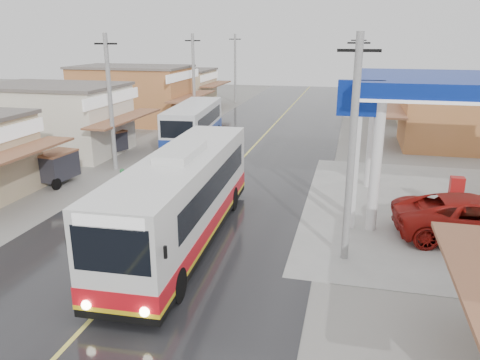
% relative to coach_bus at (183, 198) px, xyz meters
% --- Properties ---
extents(ground, '(120.00, 120.00, 0.00)m').
position_rel_coach_bus_xyz_m(ground, '(-0.78, -0.03, -1.84)').
color(ground, slate).
rests_on(ground, ground).
extents(road, '(12.00, 90.00, 0.02)m').
position_rel_coach_bus_xyz_m(road, '(-0.78, 14.97, -1.83)').
color(road, black).
rests_on(road, ground).
extents(centre_line, '(0.15, 90.00, 0.01)m').
position_rel_coach_bus_xyz_m(centre_line, '(-0.78, 14.97, -1.82)').
color(centre_line, '#D8CC4C').
rests_on(centre_line, road).
extents(shopfronts_left, '(11.00, 44.00, 5.20)m').
position_rel_coach_bus_xyz_m(shopfronts_left, '(-13.78, 17.97, -1.84)').
color(shopfronts_left, tan).
rests_on(shopfronts_left, ground).
extents(utility_poles_left, '(1.60, 50.00, 8.00)m').
position_rel_coach_bus_xyz_m(utility_poles_left, '(-7.78, 15.97, -1.84)').
color(utility_poles_left, gray).
rests_on(utility_poles_left, ground).
extents(utility_poles_right, '(1.60, 36.00, 8.00)m').
position_rel_coach_bus_xyz_m(utility_poles_right, '(6.22, 14.97, -1.84)').
color(utility_poles_right, gray).
rests_on(utility_poles_right, ground).
extents(coach_bus, '(3.20, 12.31, 3.81)m').
position_rel_coach_bus_xyz_m(coach_bus, '(0.00, 0.00, 0.00)').
color(coach_bus, silver).
rests_on(coach_bus, road).
extents(second_bus, '(3.36, 9.37, 3.05)m').
position_rel_coach_bus_xyz_m(second_bus, '(-5.05, 15.82, -0.20)').
color(second_bus, silver).
rests_on(second_bus, road).
extents(jeepney, '(6.65, 3.70, 1.76)m').
position_rel_coach_bus_xyz_m(jeepney, '(11.23, 2.97, -0.96)').
color(jeepney, maroon).
rests_on(jeepney, ground).
extents(cyclist, '(0.82, 1.79, 1.86)m').
position_rel_coach_bus_xyz_m(cyclist, '(-4.23, 3.32, -1.23)').
color(cyclist, black).
rests_on(cyclist, ground).
extents(tricycle_near, '(1.73, 2.47, 1.80)m').
position_rel_coach_bus_xyz_m(tricycle_near, '(-9.42, 5.52, -0.81)').
color(tricycle_near, '#26262D').
rests_on(tricycle_near, ground).
extents(tricycle_far, '(1.93, 2.42, 1.62)m').
position_rel_coach_bus_xyz_m(tricycle_far, '(-9.75, 12.16, -0.92)').
color(tricycle_far, '#26262D').
rests_on(tricycle_far, ground).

